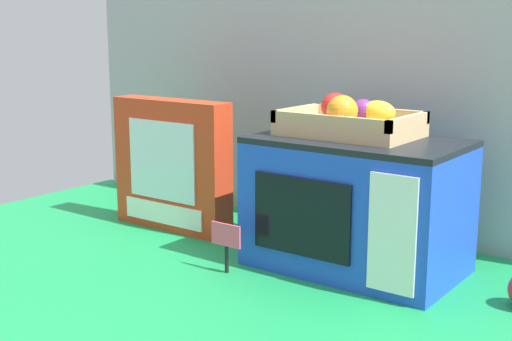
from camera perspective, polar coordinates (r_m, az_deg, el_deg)
ground_plane at (r=1.48m, az=1.85°, el=-6.98°), size 1.70×1.70×0.00m
display_back_panel at (r=1.65m, az=7.61°, el=7.19°), size 1.61×0.03×0.69m
toy_microwave at (r=1.38m, az=8.25°, el=-2.77°), size 0.40×0.25×0.26m
food_groups_crate at (r=1.38m, az=7.75°, el=4.00°), size 0.26×0.17×0.09m
cookie_set_box at (r=1.65m, az=-6.95°, el=0.45°), size 0.32×0.07×0.31m
price_sign at (r=1.36m, az=-2.48°, el=-5.75°), size 0.07×0.01×0.10m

